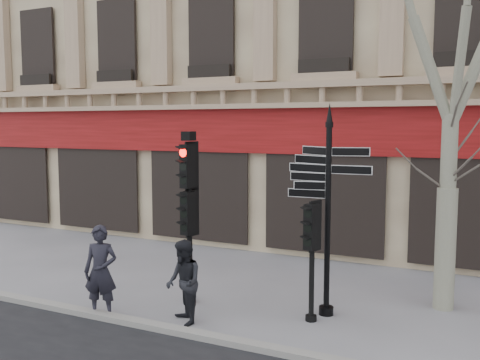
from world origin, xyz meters
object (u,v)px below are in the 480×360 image
at_px(pedestrian_b, 184,282).
at_px(fingerpost, 328,174).
at_px(traffic_signal_main, 189,196).
at_px(pedestrian_a, 101,271).
at_px(traffic_signal_secondary, 312,240).

bearing_deg(pedestrian_b, fingerpost, 78.18).
bearing_deg(pedestrian_b, traffic_signal_main, 158.25).
xyz_separation_m(pedestrian_a, pedestrian_b, (1.65, 0.40, -0.11)).
bearing_deg(traffic_signal_main, pedestrian_b, -54.94).
distance_m(traffic_signal_secondary, pedestrian_a, 4.17).
distance_m(fingerpost, pedestrian_a, 4.84).
distance_m(fingerpost, traffic_signal_secondary, 1.32).
relative_size(traffic_signal_secondary, pedestrian_a, 1.25).
height_order(fingerpost, traffic_signal_secondary, fingerpost).
distance_m(fingerpost, pedestrian_b, 3.47).
relative_size(traffic_signal_secondary, pedestrian_b, 1.42).
bearing_deg(pedestrian_b, traffic_signal_secondary, 71.60).
bearing_deg(traffic_signal_main, traffic_signal_secondary, 10.84).
distance_m(traffic_signal_main, traffic_signal_secondary, 2.77).
distance_m(traffic_signal_main, pedestrian_b, 1.94).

